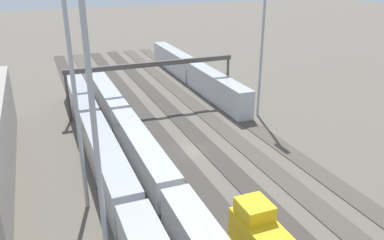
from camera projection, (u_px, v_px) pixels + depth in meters
name	position (u px, v px, depth m)	size (l,w,h in m)	color
ground_plane	(192.00, 151.00, 55.09)	(400.00, 400.00, 0.00)	#60594F
track_bed_0	(268.00, 137.00, 59.42)	(140.00, 2.80, 0.12)	#4C443D
track_bed_1	(239.00, 142.00, 57.68)	(140.00, 2.80, 0.12)	#4C443D
track_bed_2	(208.00, 147.00, 55.94)	(140.00, 2.80, 0.12)	#3D3833
track_bed_3	(175.00, 153.00, 54.20)	(140.00, 2.80, 0.12)	#3D3833
track_bed_4	(140.00, 160.00, 52.46)	(140.00, 2.80, 0.12)	#4C443D
track_bed_5	(102.00, 166.00, 50.72)	(140.00, 2.80, 0.12)	#3D3833
train_on_track_4	(142.00, 151.00, 50.54)	(71.40, 3.00, 3.80)	#B7BABF
train_on_track_5	(107.00, 163.00, 46.10)	(71.40, 3.00, 5.00)	#A8AAB2
train_on_track_0	(193.00, 72.00, 84.54)	(47.20, 3.00, 5.00)	#B7BABF
light_mast_1	(66.00, 24.00, 35.26)	(2.80, 0.70, 31.21)	#9EA0A5
light_mast_2	(263.00, 24.00, 62.16)	(2.80, 0.70, 24.03)	#9EA0A5
light_mast_3	(87.00, 50.00, 26.30)	(2.80, 0.70, 30.55)	#9EA0A5
signal_gantry	(153.00, 69.00, 67.73)	(0.70, 30.00, 8.80)	#4C4742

